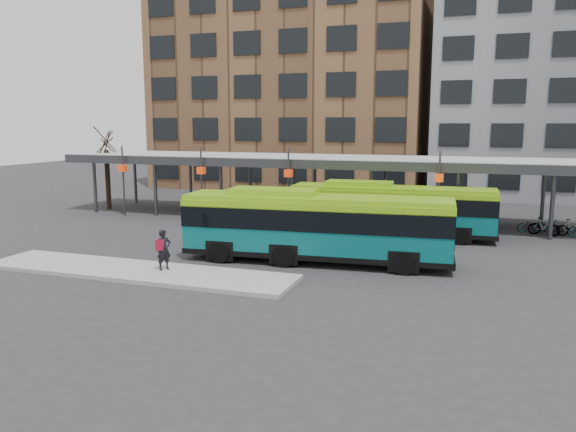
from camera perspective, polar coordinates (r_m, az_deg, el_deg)
The scene contains 9 objects.
ground at distance 25.15m, azimuth -0.67°, elevation -5.21°, with size 120.00×120.00×0.00m, color #28282B.
boarding_island at distance 24.97m, azimuth -15.09°, elevation -5.44°, with size 14.00×3.00×0.18m, color gray.
canopy at distance 36.80m, azimuth 6.02°, elevation 5.56°, with size 40.00×6.53×4.80m.
tree at distance 43.82m, azimuth -17.86°, elevation 3.84°, with size 1.64×1.64×5.60m.
building_brick at distance 58.03m, azimuth 0.68°, elevation 14.02°, with size 26.00×14.00×22.00m, color brown.
bus_front at distance 25.69m, azimuth 2.75°, elevation -0.91°, with size 12.36×3.54×3.36m.
bus_rear at distance 32.03m, azimuth 10.39°, elevation 0.76°, with size 11.32×2.91×3.10m.
pedestrian at distance 24.38m, azimuth -12.53°, elevation -3.34°, with size 0.70×0.76×1.74m.
bike_rack at distance 35.64m, azimuth 25.52°, elevation -1.02°, with size 4.37×1.60×1.02m.
Camera 1 is at (8.20, -22.91, 6.35)m, focal length 35.00 mm.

